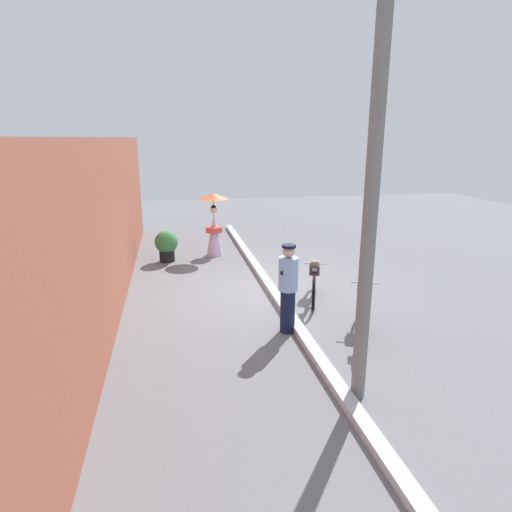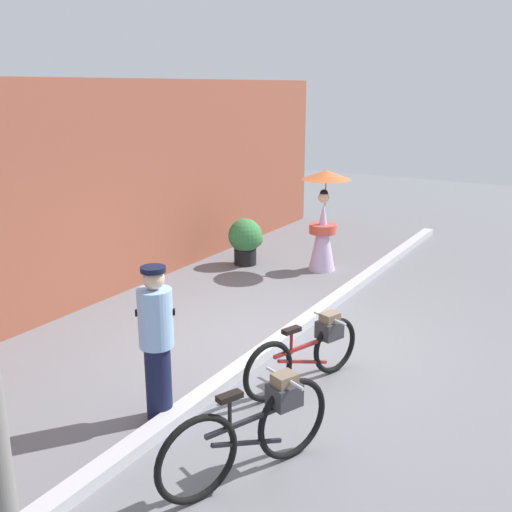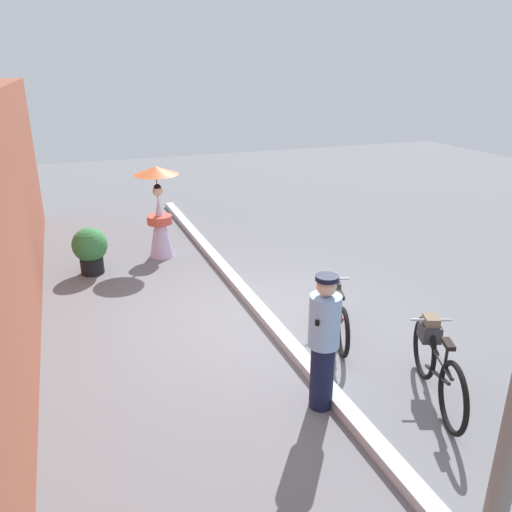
{
  "view_description": "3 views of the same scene",
  "coord_description": "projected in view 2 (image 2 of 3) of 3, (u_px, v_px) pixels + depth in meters",
  "views": [
    {
      "loc": [
        -8.83,
        2.09,
        3.33
      ],
      "look_at": [
        -0.08,
        0.35,
        0.85
      ],
      "focal_mm": 30.0,
      "sensor_mm": 36.0,
      "label": 1
    },
    {
      "loc": [
        -6.17,
        -3.4,
        3.23
      ],
      "look_at": [
        0.31,
        0.51,
        1.05
      ],
      "focal_mm": 41.74,
      "sensor_mm": 36.0,
      "label": 2
    },
    {
      "loc": [
        -6.23,
        2.55,
        3.58
      ],
      "look_at": [
        -0.01,
        0.16,
        1.06
      ],
      "focal_mm": 35.28,
      "sensor_mm": 36.0,
      "label": 3
    }
  ],
  "objects": [
    {
      "name": "bicycle_near_officer",
      "position": [
        309.0,
        350.0,
        6.59
      ],
      "size": [
        1.61,
        0.67,
        0.76
      ],
      "color": "black",
      "rests_on": "ground_plane"
    },
    {
      "name": "person_officer",
      "position": [
        157.0,
        340.0,
        5.79
      ],
      "size": [
        0.34,
        0.34,
        1.59
      ],
      "color": "#141938",
      "rests_on": "ground_plane"
    },
    {
      "name": "person_with_parasol",
      "position": [
        324.0,
        219.0,
        10.58
      ],
      "size": [
        0.87,
        0.87,
        1.8
      ],
      "color": "silver",
      "rests_on": "ground_plane"
    },
    {
      "name": "bicycle_far_side",
      "position": [
        254.0,
        428.0,
        5.01
      ],
      "size": [
        1.65,
        0.73,
        0.86
      ],
      "color": "black",
      "rests_on": "ground_plane"
    },
    {
      "name": "ground_plane",
      "position": [
        277.0,
        346.0,
        7.66
      ],
      "size": [
        30.0,
        30.0,
        0.0
      ],
      "primitive_type": "plane",
      "color": "slate"
    },
    {
      "name": "sidewalk_curb",
      "position": [
        278.0,
        341.0,
        7.64
      ],
      "size": [
        14.0,
        0.2,
        0.12
      ],
      "primitive_type": "cube",
      "color": "#B2B2B7",
      "rests_on": "ground_plane"
    },
    {
      "name": "potted_plant_by_door",
      "position": [
        246.0,
        239.0,
        11.03
      ],
      "size": [
        0.65,
        0.63,
        0.87
      ],
      "color": "black",
      "rests_on": "ground_plane"
    },
    {
      "name": "building_wall",
      "position": [
        82.0,
        194.0,
        8.86
      ],
      "size": [
        14.0,
        0.4,
        3.33
      ],
      "primitive_type": "cube",
      "color": "brown",
      "rests_on": "ground_plane"
    }
  ]
}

